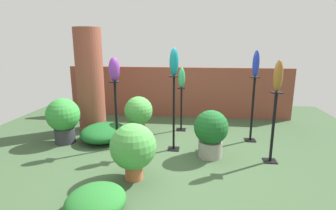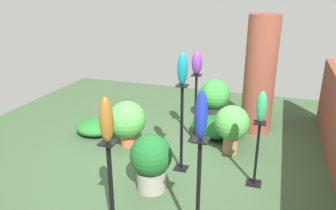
{
  "view_description": "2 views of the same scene",
  "coord_description": "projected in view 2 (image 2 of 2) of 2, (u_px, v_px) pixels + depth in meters",
  "views": [
    {
      "loc": [
        0.53,
        -4.04,
        1.86
      ],
      "look_at": [
        0.05,
        0.0,
        0.89
      ],
      "focal_mm": 28.0,
      "sensor_mm": 36.0,
      "label": 1
    },
    {
      "loc": [
        4.3,
        1.53,
        2.59
      ],
      "look_at": [
        -0.06,
        0.04,
        0.94
      ],
      "focal_mm": 35.0,
      "sensor_mm": 36.0,
      "label": 2
    }
  ],
  "objects": [
    {
      "name": "pedestal_cobalt",
      "position": [
        198.0,
        199.0,
        3.31
      ],
      "size": [
        0.2,
        0.2,
        1.25
      ],
      "color": "black",
      "rests_on": "ground"
    },
    {
      "name": "potted_plant_back_center",
      "position": [
        215.0,
        97.0,
        6.64
      ],
      "size": [
        0.62,
        0.62,
        0.86
      ],
      "color": "#2D2D33",
      "rests_on": "ground"
    },
    {
      "name": "foliage_bed_east",
      "position": [
        218.0,
        127.0,
        6.07
      ],
      "size": [
        0.89,
        1.0,
        0.31
      ],
      "primitive_type": "ellipsoid",
      "color": "#195923",
      "rests_on": "ground"
    },
    {
      "name": "potted_plant_front_left",
      "position": [
        232.0,
        125.0,
        5.3
      ],
      "size": [
        0.57,
        0.57,
        0.82
      ],
      "color": "#936B4C",
      "rests_on": "ground"
    },
    {
      "name": "art_vase_jade",
      "position": [
        262.0,
        107.0,
        4.2
      ],
      "size": [
        0.15,
        0.14,
        0.43
      ],
      "primitive_type": "ellipsoid",
      "color": "#2D9356",
      "rests_on": "pedestal_jade"
    },
    {
      "name": "ground_plane",
      "position": [
        164.0,
        162.0,
        5.17
      ],
      "size": [
        8.0,
        8.0,
        0.0
      ],
      "primitive_type": "plane",
      "color": "#385133"
    },
    {
      "name": "art_vase_cobalt",
      "position": [
        201.0,
        115.0,
        3.0
      ],
      "size": [
        0.12,
        0.12,
        0.48
      ],
      "primitive_type": "ellipsoid",
      "color": "#192D9E",
      "rests_on": "pedestal_cobalt"
    },
    {
      "name": "pedestal_bronze",
      "position": [
        111.0,
        195.0,
        3.48
      ],
      "size": [
        0.2,
        0.2,
        1.13
      ],
      "color": "black",
      "rests_on": "ground"
    },
    {
      "name": "potted_plant_mid_left",
      "position": [
        151.0,
        160.0,
        4.33
      ],
      "size": [
        0.56,
        0.56,
        0.8
      ],
      "color": "gray",
      "rests_on": "ground"
    },
    {
      "name": "brick_pillar",
      "position": [
        260.0,
        75.0,
        5.99
      ],
      "size": [
        0.57,
        0.57,
        2.17
      ],
      "primitive_type": "cylinder",
      "color": "brown",
      "rests_on": "ground"
    },
    {
      "name": "pedestal_violet",
      "position": [
        195.0,
        111.0,
        5.7
      ],
      "size": [
        0.2,
        0.2,
        1.22
      ],
      "color": "black",
      "rests_on": "ground"
    },
    {
      "name": "pedestal_teal",
      "position": [
        182.0,
        132.0,
        4.77
      ],
      "size": [
        0.2,
        0.2,
        1.32
      ],
      "color": "black",
      "rests_on": "ground"
    },
    {
      "name": "foliage_bed_west",
      "position": [
        96.0,
        127.0,
        6.12
      ],
      "size": [
        0.67,
        0.74,
        0.27
      ],
      "primitive_type": "ellipsoid",
      "color": "#236B28",
      "rests_on": "ground"
    },
    {
      "name": "art_vase_teal",
      "position": [
        183.0,
        69.0,
        4.45
      ],
      "size": [
        0.15,
        0.14,
        0.46
      ],
      "primitive_type": "ellipsoid",
      "color": "#0F727A",
      "rests_on": "pedestal_teal"
    },
    {
      "name": "art_vase_bronze",
      "position": [
        106.0,
        120.0,
        3.19
      ],
      "size": [
        0.14,
        0.14,
        0.48
      ],
      "primitive_type": "ellipsoid",
      "color": "brown",
      "rests_on": "pedestal_bronze"
    },
    {
      "name": "art_vase_violet",
      "position": [
        197.0,
        63.0,
        5.41
      ],
      "size": [
        0.19,
        0.18,
        0.41
      ],
      "primitive_type": "ellipsoid",
      "color": "#6B2D8C",
      "rests_on": "pedestal_violet"
    },
    {
      "name": "potted_plant_front_right",
      "position": [
        127.0,
        121.0,
        5.55
      ],
      "size": [
        0.64,
        0.64,
        0.8
      ],
      "color": "#B25B38",
      "rests_on": "ground"
    },
    {
      "name": "pedestal_jade",
      "position": [
        256.0,
        157.0,
        4.45
      ],
      "size": [
        0.2,
        0.2,
        0.93
      ],
      "color": "black",
      "rests_on": "ground"
    }
  ]
}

